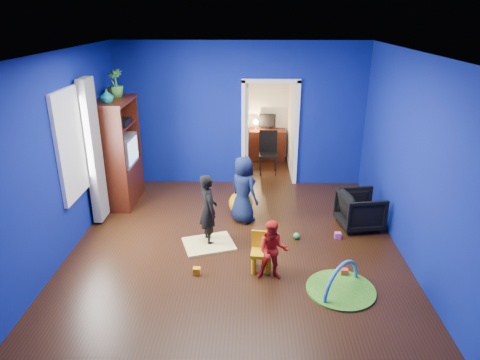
{
  "coord_description": "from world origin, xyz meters",
  "views": [
    {
      "loc": [
        0.24,
        -5.74,
        3.4
      ],
      "look_at": [
        0.06,
        0.4,
        0.98
      ],
      "focal_mm": 32.0,
      "sensor_mm": 36.0,
      "label": 1
    }
  ],
  "objects_px": {
    "folding_chair": "(268,154)",
    "play_mat": "(341,289)",
    "armchair": "(360,210)",
    "study_desk": "(267,145)",
    "crt_tv": "(121,150)",
    "vase": "(107,96)",
    "kid_chair": "(261,254)",
    "toddler_red": "(273,251)",
    "child_navy": "(243,190)",
    "tv_armoire": "(119,152)",
    "child_black": "(208,209)",
    "hopper_ball": "(241,203)"
  },
  "relations": [
    {
      "from": "folding_chair",
      "to": "play_mat",
      "type": "bearing_deg",
      "value": -79.25
    },
    {
      "from": "armchair",
      "to": "study_desk",
      "type": "distance_m",
      "value": 3.78
    },
    {
      "from": "crt_tv",
      "to": "play_mat",
      "type": "xyz_separation_m",
      "value": [
        3.6,
        -2.73,
        -1.01
      ]
    },
    {
      "from": "vase",
      "to": "crt_tv",
      "type": "distance_m",
      "value": 1.1
    },
    {
      "from": "crt_tv",
      "to": "kid_chair",
      "type": "relative_size",
      "value": 1.4
    },
    {
      "from": "toddler_red",
      "to": "armchair",
      "type": "bearing_deg",
      "value": 47.29
    },
    {
      "from": "kid_chair",
      "to": "child_navy",
      "type": "bearing_deg",
      "value": 105.5
    },
    {
      "from": "tv_armoire",
      "to": "crt_tv",
      "type": "relative_size",
      "value": 2.8
    },
    {
      "from": "play_mat",
      "to": "folding_chair",
      "type": "bearing_deg",
      "value": 100.75
    },
    {
      "from": "crt_tv",
      "to": "toddler_red",
      "type": "bearing_deg",
      "value": -42.41
    },
    {
      "from": "child_black",
      "to": "crt_tv",
      "type": "distance_m",
      "value": 2.36
    },
    {
      "from": "toddler_red",
      "to": "study_desk",
      "type": "xyz_separation_m",
      "value": [
        0.07,
        5.03,
        -0.05
      ]
    },
    {
      "from": "vase",
      "to": "tv_armoire",
      "type": "xyz_separation_m",
      "value": [
        0.0,
        0.3,
        -1.09
      ]
    },
    {
      "from": "study_desk",
      "to": "tv_armoire",
      "type": "bearing_deg",
      "value": -137.86
    },
    {
      "from": "crt_tv",
      "to": "study_desk",
      "type": "relative_size",
      "value": 0.8
    },
    {
      "from": "child_navy",
      "to": "toddler_red",
      "type": "distance_m",
      "value": 1.78
    },
    {
      "from": "folding_chair",
      "to": "kid_chair",
      "type": "bearing_deg",
      "value": -93.23
    },
    {
      "from": "armchair",
      "to": "vase",
      "type": "bearing_deg",
      "value": 72.55
    },
    {
      "from": "vase",
      "to": "folding_chair",
      "type": "height_order",
      "value": "vase"
    },
    {
      "from": "hopper_ball",
      "to": "play_mat",
      "type": "bearing_deg",
      "value": -58.33
    },
    {
      "from": "child_black",
      "to": "play_mat",
      "type": "relative_size",
      "value": 1.26
    },
    {
      "from": "child_navy",
      "to": "hopper_ball",
      "type": "relative_size",
      "value": 2.72
    },
    {
      "from": "child_black",
      "to": "study_desk",
      "type": "bearing_deg",
      "value": -35.93
    },
    {
      "from": "armchair",
      "to": "tv_armoire",
      "type": "height_order",
      "value": "tv_armoire"
    },
    {
      "from": "crt_tv",
      "to": "study_desk",
      "type": "bearing_deg",
      "value": 42.54
    },
    {
      "from": "hopper_ball",
      "to": "folding_chair",
      "type": "bearing_deg",
      "value": 75.31
    },
    {
      "from": "kid_chair",
      "to": "vase",
      "type": "bearing_deg",
      "value": 147.74
    },
    {
      "from": "armchair",
      "to": "toddler_red",
      "type": "relative_size",
      "value": 0.8
    },
    {
      "from": "kid_chair",
      "to": "crt_tv",
      "type": "bearing_deg",
      "value": 143.34
    },
    {
      "from": "kid_chair",
      "to": "study_desk",
      "type": "xyz_separation_m",
      "value": [
        0.22,
        4.83,
        0.12
      ]
    },
    {
      "from": "child_black",
      "to": "play_mat",
      "type": "height_order",
      "value": "child_black"
    },
    {
      "from": "armchair",
      "to": "toddler_red",
      "type": "xyz_separation_m",
      "value": [
        -1.53,
        -1.55,
        0.12
      ]
    },
    {
      "from": "armchair",
      "to": "child_black",
      "type": "distance_m",
      "value": 2.56
    },
    {
      "from": "folding_chair",
      "to": "child_black",
      "type": "bearing_deg",
      "value": -108.22
    },
    {
      "from": "tv_armoire",
      "to": "armchair",
      "type": "bearing_deg",
      "value": -12.29
    },
    {
      "from": "play_mat",
      "to": "kid_chair",
      "type": "bearing_deg",
      "value": 156.38
    },
    {
      "from": "tv_armoire",
      "to": "crt_tv",
      "type": "bearing_deg",
      "value": 0.0
    },
    {
      "from": "armchair",
      "to": "kid_chair",
      "type": "xyz_separation_m",
      "value": [
        -1.68,
        -1.35,
        -0.06
      ]
    },
    {
      "from": "child_black",
      "to": "tv_armoire",
      "type": "relative_size",
      "value": 0.58
    },
    {
      "from": "toddler_red",
      "to": "hopper_ball",
      "type": "bearing_deg",
      "value": 105.75
    },
    {
      "from": "kid_chair",
      "to": "toddler_red",
      "type": "bearing_deg",
      "value": -48.15
    },
    {
      "from": "folding_chair",
      "to": "toddler_red",
      "type": "bearing_deg",
      "value": -90.96
    },
    {
      "from": "hopper_ball",
      "to": "study_desk",
      "type": "height_order",
      "value": "study_desk"
    },
    {
      "from": "child_navy",
      "to": "hopper_ball",
      "type": "height_order",
      "value": "child_navy"
    },
    {
      "from": "toddler_red",
      "to": "hopper_ball",
      "type": "height_order",
      "value": "toddler_red"
    },
    {
      "from": "child_black",
      "to": "study_desk",
      "type": "height_order",
      "value": "child_black"
    },
    {
      "from": "armchair",
      "to": "vase",
      "type": "relative_size",
      "value": 3.01
    },
    {
      "from": "kid_chair",
      "to": "folding_chair",
      "type": "xyz_separation_m",
      "value": [
        0.22,
        3.87,
        0.21
      ]
    },
    {
      "from": "vase",
      "to": "kid_chair",
      "type": "distance_m",
      "value": 3.74
    },
    {
      "from": "child_black",
      "to": "folding_chair",
      "type": "xyz_separation_m",
      "value": [
        1.02,
        3.11,
        -0.11
      ]
    }
  ]
}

